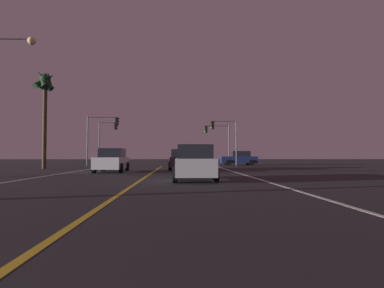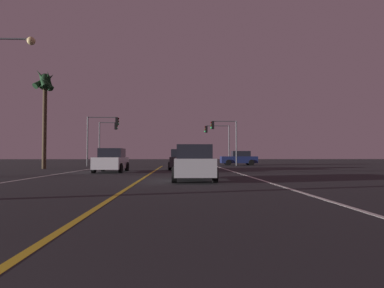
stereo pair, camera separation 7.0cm
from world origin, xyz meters
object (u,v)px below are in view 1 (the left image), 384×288
Objects in this scene: traffic_light_near_left at (103,129)px; traffic_light_far_left at (108,133)px; car_oncoming at (112,161)px; palm_tree_left_far at (45,89)px; street_lamp_left_mid at (2,86)px; car_ahead_far at (181,160)px; car_crossing_side at (239,158)px; car_lead_same_lane at (194,163)px; traffic_light_far_right at (217,135)px; traffic_light_near_right at (224,132)px.

traffic_light_near_left is 1.01× the size of traffic_light_far_left.
car_oncoming is 11.13m from palm_tree_left_far.
car_oncoming is at bearing -74.41° from traffic_light_near_left.
traffic_light_near_left is 0.73× the size of street_lamp_left_mid.
car_ahead_far is 13.50m from car_crossing_side.
car_crossing_side is (7.06, 11.51, 0.00)m from car_ahead_far.
car_oncoming is 0.57× the size of street_lamp_left_mid.
palm_tree_left_far is at bearing 42.49° from car_lead_same_lane.
traffic_light_far_right is (9.78, 19.00, 2.99)m from car_oncoming.
car_lead_same_lane is 0.84× the size of traffic_light_near_right.
car_oncoming is at bearing 34.66° from car_lead_same_lane.
traffic_light_far_right is at bearing 37.93° from palm_tree_left_far.
street_lamp_left_mid is 0.85× the size of palm_tree_left_far.
traffic_light_near_left reaches higher than traffic_light_near_right.
traffic_light_far_right is (-2.26, 3.50, 2.99)m from car_crossing_side.
traffic_light_near_left is at bearing 0.00° from traffic_light_near_right.
car_lead_same_lane is at bearing -66.61° from traffic_light_near_left.
traffic_light_near_right is at bearing -27.45° from car_ahead_far.
traffic_light_far_left is at bearing 96.16° from traffic_light_near_left.
traffic_light_near_left reaches higher than car_lead_same_lane.
traffic_light_near_right is at bearing 43.34° from car_crossing_side.
car_oncoming is at bearing -77.08° from traffic_light_far_left.
street_lamp_left_mid reaches higher than traffic_light_far_right.
street_lamp_left_mid reaches higher than traffic_light_near_right.
car_crossing_side is 17.07m from traffic_light_far_left.
traffic_light_near_left is 5.53m from traffic_light_far_left.
car_lead_same_lane is at bearing 74.54° from car_crossing_side.
traffic_light_near_left is (-8.75, 9.52, 3.30)m from car_ahead_far.
traffic_light_near_right reaches higher than car_lead_same_lane.
palm_tree_left_far is at bearing -113.66° from traffic_light_near_left.
street_lamp_left_mid is (-16.64, -21.54, 4.05)m from car_crossing_side.
palm_tree_left_far reaches higher than car_ahead_far.
street_lamp_left_mid reaches higher than car_ahead_far.
car_lead_same_lane is 11.09m from street_lamp_left_mid.
traffic_light_far_right is at bearing -57.14° from car_crossing_side.
car_ahead_far is at bearing 62.55° from traffic_light_near_right.
traffic_light_far_left is at bearing -12.06° from car_crossing_side.
street_lamp_left_mid is at bearing -92.43° from traffic_light_near_left.
traffic_light_far_left is at bearing -167.08° from car_oncoming.
traffic_light_near_right is 24.37m from street_lamp_left_mid.
traffic_light_far_right reaches higher than car_ahead_far.
car_crossing_side is at bearing 122.86° from traffic_light_far_right.
car_crossing_side is 0.84× the size of traffic_light_far_right.
traffic_light_near_left reaches higher than car_ahead_far.
palm_tree_left_far reaches higher than street_lamp_left_mid.
car_ahead_far is at bearing -8.61° from palm_tree_left_far.
traffic_light_near_left is at bearing 66.34° from palm_tree_left_far.
street_lamp_left_mid is (-0.83, -19.54, 0.75)m from traffic_light_near_left.
traffic_light_far_left is (-4.36, 19.00, 3.20)m from car_oncoming.
street_lamp_left_mid is at bearing -77.92° from palm_tree_left_far.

